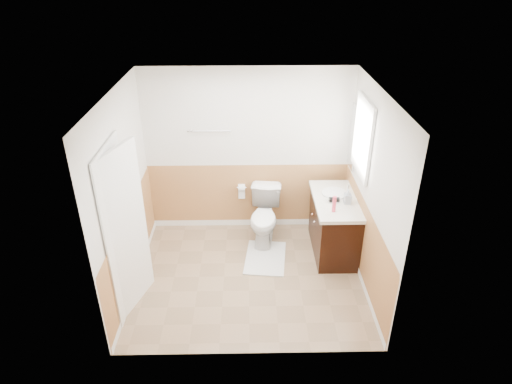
{
  "coord_description": "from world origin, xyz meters",
  "views": [
    {
      "loc": [
        0.01,
        -4.7,
        3.82
      ],
      "look_at": [
        0.1,
        0.25,
        1.15
      ],
      "focal_mm": 31.13,
      "sensor_mm": 36.0,
      "label": 1
    }
  ],
  "objects_px": {
    "lotion_bottle": "(334,204)",
    "soap_dispenser": "(348,197)",
    "toilet": "(264,217)",
    "vanity_cabinet": "(334,227)",
    "bath_mat": "(265,258)"
  },
  "relations": [
    {
      "from": "bath_mat",
      "to": "toilet",
      "type": "bearing_deg",
      "value": 90.0
    },
    {
      "from": "lotion_bottle",
      "to": "soap_dispenser",
      "type": "relative_size",
      "value": 1.08
    },
    {
      "from": "bath_mat",
      "to": "vanity_cabinet",
      "type": "xyz_separation_m",
      "value": [
        0.98,
        0.19,
        0.39
      ]
    },
    {
      "from": "toilet",
      "to": "lotion_bottle",
      "type": "height_order",
      "value": "lotion_bottle"
    },
    {
      "from": "vanity_cabinet",
      "to": "toilet",
      "type": "bearing_deg",
      "value": 163.95
    },
    {
      "from": "vanity_cabinet",
      "to": "soap_dispenser",
      "type": "bearing_deg",
      "value": -43.93
    },
    {
      "from": "toilet",
      "to": "soap_dispenser",
      "type": "distance_m",
      "value": 1.29
    },
    {
      "from": "toilet",
      "to": "vanity_cabinet",
      "type": "distance_m",
      "value": 1.02
    },
    {
      "from": "toilet",
      "to": "bath_mat",
      "type": "relative_size",
      "value": 1.0
    },
    {
      "from": "toilet",
      "to": "lotion_bottle",
      "type": "distance_m",
      "value": 1.21
    },
    {
      "from": "vanity_cabinet",
      "to": "lotion_bottle",
      "type": "xyz_separation_m",
      "value": [
        -0.1,
        -0.33,
        0.56
      ]
    },
    {
      "from": "toilet",
      "to": "soap_dispenser",
      "type": "height_order",
      "value": "soap_dispenser"
    },
    {
      "from": "bath_mat",
      "to": "soap_dispenser",
      "type": "height_order",
      "value": "soap_dispenser"
    },
    {
      "from": "bath_mat",
      "to": "soap_dispenser",
      "type": "distance_m",
      "value": 1.45
    },
    {
      "from": "soap_dispenser",
      "to": "lotion_bottle",
      "type": "bearing_deg",
      "value": -135.98
    }
  ]
}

